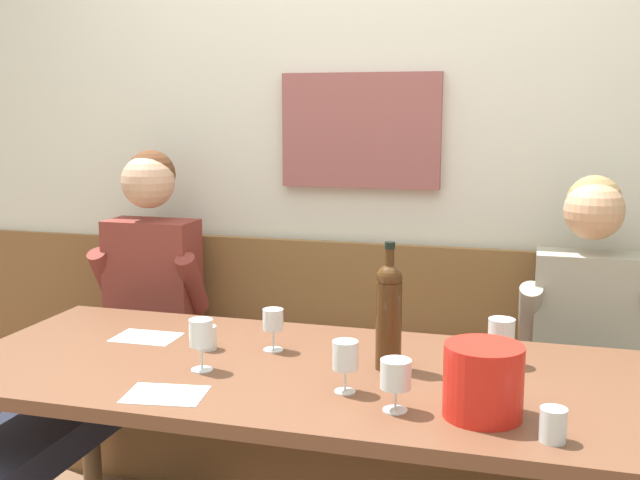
# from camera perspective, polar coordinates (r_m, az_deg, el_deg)

# --- Properties ---
(room_wall_back) EXTENTS (6.80, 0.12, 2.80)m
(room_wall_back) POSITION_cam_1_polar(r_m,az_deg,el_deg) (3.11, 3.67, 8.41)
(room_wall_back) COLOR silver
(room_wall_back) RESTS_ON ground
(wood_wainscot_panel) EXTENTS (6.80, 0.03, 0.91)m
(wood_wainscot_panel) POSITION_cam_1_polar(r_m,az_deg,el_deg) (3.22, 3.28, -8.64)
(wood_wainscot_panel) COLOR brown
(wood_wainscot_panel) RESTS_ON ground
(wall_bench) EXTENTS (2.34, 0.42, 0.94)m
(wall_bench) POSITION_cam_1_polar(r_m,az_deg,el_deg) (3.09, 2.37, -12.90)
(wall_bench) COLOR brown
(wall_bench) RESTS_ON ground
(dining_table) EXTENTS (2.04, 0.89, 0.72)m
(dining_table) POSITION_cam_1_polar(r_m,az_deg,el_deg) (2.31, -1.88, -11.23)
(dining_table) COLOR brown
(dining_table) RESTS_ON ground
(person_right_seat) EXTENTS (0.47, 1.34, 1.31)m
(person_right_seat) POSITION_cam_1_polar(r_m,az_deg,el_deg) (2.94, -15.69, -7.04)
(person_right_seat) COLOR #27263C
(person_right_seat) RESTS_ON ground
(person_left_seat) EXTENTS (0.47, 1.33, 1.25)m
(person_left_seat) POSITION_cam_1_polar(r_m,az_deg,el_deg) (2.53, 19.68, -10.95)
(person_left_seat) COLOR #233333
(person_left_seat) RESTS_ON ground
(ice_bucket) EXTENTS (0.20, 0.20, 0.18)m
(ice_bucket) POSITION_cam_1_polar(r_m,az_deg,el_deg) (1.95, 12.10, -10.26)
(ice_bucket) COLOR red
(ice_bucket) RESTS_ON dining_table
(wine_bottle_clear_water) EXTENTS (0.08, 0.08, 0.38)m
(wine_bottle_clear_water) POSITION_cam_1_polar(r_m,az_deg,el_deg) (2.22, 5.17, -5.46)
(wine_bottle_clear_water) COLOR #442812
(wine_bottle_clear_water) RESTS_ON dining_table
(wine_glass_mid_right) EXTENTS (0.08, 0.08, 0.13)m
(wine_glass_mid_right) POSITION_cam_1_polar(r_m,az_deg,el_deg) (1.94, 5.68, -10.03)
(wine_glass_mid_right) COLOR silver
(wine_glass_mid_right) RESTS_ON dining_table
(wine_glass_left_end) EXTENTS (0.07, 0.07, 0.15)m
(wine_glass_left_end) POSITION_cam_1_polar(r_m,az_deg,el_deg) (2.24, -8.88, -7.09)
(wine_glass_left_end) COLOR silver
(wine_glass_left_end) RESTS_ON dining_table
(wine_glass_center_rear) EXTENTS (0.08, 0.08, 0.14)m
(wine_glass_center_rear) POSITION_cam_1_polar(r_m,az_deg,el_deg) (2.33, 13.40, -6.67)
(wine_glass_center_rear) COLOR silver
(wine_glass_center_rear) RESTS_ON dining_table
(wine_glass_by_bottle) EXTENTS (0.07, 0.07, 0.13)m
(wine_glass_by_bottle) POSITION_cam_1_polar(r_m,az_deg,el_deg) (2.40, -3.53, -6.07)
(wine_glass_by_bottle) COLOR silver
(wine_glass_by_bottle) RESTS_ON dining_table
(wine_glass_near_bucket) EXTENTS (0.07, 0.07, 0.14)m
(wine_glass_near_bucket) POSITION_cam_1_polar(r_m,az_deg,el_deg) (2.06, 1.90, -8.80)
(wine_glass_near_bucket) COLOR silver
(wine_glass_near_bucket) RESTS_ON dining_table
(water_tumbler_right) EXTENTS (0.06, 0.06, 0.08)m
(water_tumbler_right) POSITION_cam_1_polar(r_m,az_deg,el_deg) (2.45, -8.48, -7.23)
(water_tumbler_right) COLOR silver
(water_tumbler_right) RESTS_ON dining_table
(water_tumbler_left) EXTENTS (0.06, 0.06, 0.08)m
(water_tumbler_left) POSITION_cam_1_polar(r_m,az_deg,el_deg) (1.87, 17.03, -13.07)
(water_tumbler_left) COLOR silver
(water_tumbler_left) RESTS_ON dining_table
(tasting_sheet_left_guest) EXTENTS (0.21, 0.15, 0.00)m
(tasting_sheet_left_guest) POSITION_cam_1_polar(r_m,az_deg,el_deg) (2.62, -12.85, -7.10)
(tasting_sheet_left_guest) COLOR white
(tasting_sheet_left_guest) RESTS_ON dining_table
(tasting_sheet_right_guest) EXTENTS (0.23, 0.18, 0.00)m
(tasting_sheet_right_guest) POSITION_cam_1_polar(r_m,az_deg,el_deg) (2.11, -11.48, -11.25)
(tasting_sheet_right_guest) COLOR white
(tasting_sheet_right_guest) RESTS_ON dining_table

